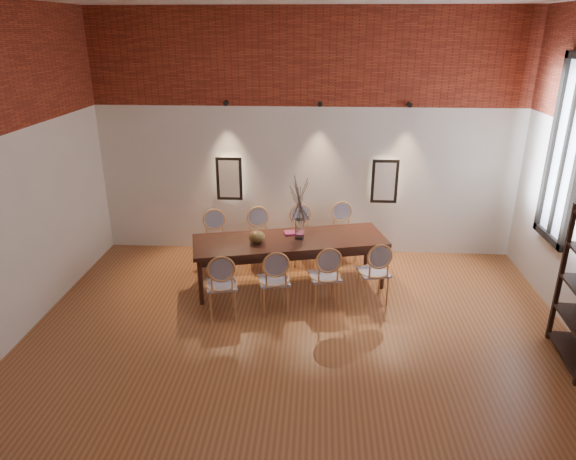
# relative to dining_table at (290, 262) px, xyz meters

# --- Properties ---
(floor) EXTENTS (7.00, 7.00, 0.02)m
(floor) POSITION_rel_dining_table_xyz_m (0.20, -2.16, -0.39)
(floor) COLOR #9B5C32
(floor) RESTS_ON ground
(wall_back) EXTENTS (7.00, 0.10, 4.00)m
(wall_back) POSITION_rel_dining_table_xyz_m (0.20, 1.39, 1.62)
(wall_back) COLOR silver
(wall_back) RESTS_ON ground
(brick_band_back) EXTENTS (7.00, 0.02, 1.50)m
(brick_band_back) POSITION_rel_dining_table_xyz_m (0.20, 1.32, 2.88)
(brick_band_back) COLOR maroon
(brick_band_back) RESTS_ON ground
(brick_band_front) EXTENTS (7.00, 0.02, 1.50)m
(brick_band_front) POSITION_rel_dining_table_xyz_m (0.20, -5.64, 2.88)
(brick_band_front) COLOR maroon
(brick_band_front) RESTS_ON ground
(niche_left) EXTENTS (0.36, 0.06, 0.66)m
(niche_left) POSITION_rel_dining_table_xyz_m (-1.10, 1.29, 0.93)
(niche_left) COLOR #FFEAC6
(niche_left) RESTS_ON wall_back
(niche_right) EXTENTS (0.36, 0.06, 0.66)m
(niche_right) POSITION_rel_dining_table_xyz_m (1.50, 1.29, 0.93)
(niche_right) COLOR #FFEAC6
(niche_right) RESTS_ON wall_back
(spot_fixture_left) EXTENTS (0.08, 0.10, 0.08)m
(spot_fixture_left) POSITION_rel_dining_table_xyz_m (-1.10, 1.26, 2.17)
(spot_fixture_left) COLOR black
(spot_fixture_left) RESTS_ON wall_back
(spot_fixture_mid) EXTENTS (0.08, 0.10, 0.08)m
(spot_fixture_mid) POSITION_rel_dining_table_xyz_m (0.40, 1.26, 2.17)
(spot_fixture_mid) COLOR black
(spot_fixture_mid) RESTS_ON wall_back
(spot_fixture_right) EXTENTS (0.08, 0.10, 0.08)m
(spot_fixture_right) POSITION_rel_dining_table_xyz_m (1.80, 1.26, 2.17)
(spot_fixture_right) COLOR black
(spot_fixture_right) RESTS_ON wall_back
(window_glass) EXTENTS (0.02, 0.78, 2.38)m
(window_glass) POSITION_rel_dining_table_xyz_m (3.66, -0.16, 1.77)
(window_glass) COLOR silver
(window_glass) RESTS_ON wall_right
(window_frame) EXTENTS (0.08, 0.90, 2.50)m
(window_frame) POSITION_rel_dining_table_xyz_m (3.64, -0.16, 1.77)
(window_frame) COLOR black
(window_frame) RESTS_ON wall_right
(window_mullion) EXTENTS (0.06, 0.06, 2.40)m
(window_mullion) POSITION_rel_dining_table_xyz_m (3.64, -0.16, 1.77)
(window_mullion) COLOR black
(window_mullion) RESTS_ON wall_right
(dining_table) EXTENTS (2.98, 1.57, 0.75)m
(dining_table) POSITION_rel_dining_table_xyz_m (0.00, 0.00, 0.00)
(dining_table) COLOR #341911
(dining_table) RESTS_ON floor
(chair_near_a) EXTENTS (0.53, 0.53, 0.94)m
(chair_near_a) POSITION_rel_dining_table_xyz_m (-0.86, -0.97, 0.09)
(chair_near_a) COLOR tan
(chair_near_a) RESTS_ON floor
(chair_near_b) EXTENTS (0.53, 0.53, 0.94)m
(chair_near_b) POSITION_rel_dining_table_xyz_m (-0.17, -0.80, 0.09)
(chair_near_b) COLOR tan
(chair_near_b) RESTS_ON floor
(chair_near_c) EXTENTS (0.53, 0.53, 0.94)m
(chair_near_c) POSITION_rel_dining_table_xyz_m (0.52, -0.63, 0.09)
(chair_near_c) COLOR tan
(chair_near_c) RESTS_ON floor
(chair_near_d) EXTENTS (0.53, 0.53, 0.94)m
(chair_near_d) POSITION_rel_dining_table_xyz_m (1.21, -0.46, 0.09)
(chair_near_d) COLOR tan
(chair_near_d) RESTS_ON floor
(chair_far_a) EXTENTS (0.53, 0.53, 0.94)m
(chair_far_a) POSITION_rel_dining_table_xyz_m (-1.21, 0.46, 0.09)
(chair_far_a) COLOR tan
(chair_far_a) RESTS_ON floor
(chair_far_b) EXTENTS (0.53, 0.53, 0.94)m
(chair_far_b) POSITION_rel_dining_table_xyz_m (-0.52, 0.63, 0.09)
(chair_far_b) COLOR tan
(chair_far_b) RESTS_ON floor
(chair_far_c) EXTENTS (0.53, 0.53, 0.94)m
(chair_far_c) POSITION_rel_dining_table_xyz_m (0.17, 0.80, 0.09)
(chair_far_c) COLOR tan
(chair_far_c) RESTS_ON floor
(chair_far_d) EXTENTS (0.53, 0.53, 0.94)m
(chair_far_d) POSITION_rel_dining_table_xyz_m (0.86, 0.97, 0.09)
(chair_far_d) COLOR tan
(chair_far_d) RESTS_ON floor
(vase) EXTENTS (0.14, 0.14, 0.30)m
(vase) POSITION_rel_dining_table_xyz_m (0.14, 0.04, 0.53)
(vase) COLOR silver
(vase) RESTS_ON dining_table
(dried_branches) EXTENTS (0.50, 0.50, 0.70)m
(dried_branches) POSITION_rel_dining_table_xyz_m (0.14, 0.04, 0.98)
(dried_branches) COLOR #46352D
(dried_branches) RESTS_ON vase
(bowl) EXTENTS (0.24, 0.24, 0.18)m
(bowl) POSITION_rel_dining_table_xyz_m (-0.47, -0.17, 0.46)
(bowl) COLOR brown
(bowl) RESTS_ON dining_table
(book) EXTENTS (0.30, 0.24, 0.03)m
(book) POSITION_rel_dining_table_xyz_m (0.04, 0.21, 0.39)
(book) COLOR #862251
(book) RESTS_ON dining_table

